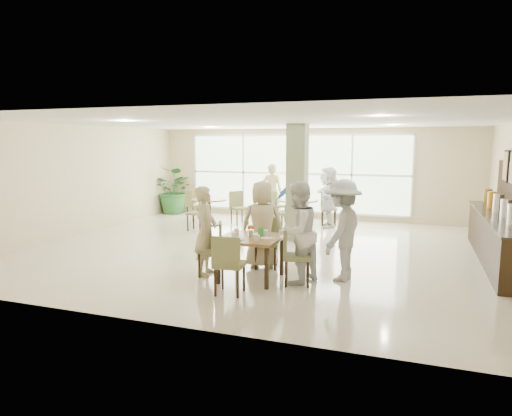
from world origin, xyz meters
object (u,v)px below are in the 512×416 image
(main_table, at_px, (251,242))
(potted_plant, at_px, (175,190))
(teen_left, at_px, (206,231))
(teen_standing, at_px, (342,230))
(round_table_right, at_px, (297,205))
(teen_right, at_px, (297,232))
(round_table_left, at_px, (209,206))
(adult_a, at_px, (292,203))
(teen_far, at_px, (262,224))
(buffet_counter, at_px, (499,235))
(adult_b, at_px, (328,197))
(adult_standing, at_px, (272,192))

(main_table, distance_m, potted_plant, 7.96)
(teen_left, distance_m, teen_standing, 2.40)
(potted_plant, relative_size, teen_left, 0.98)
(main_table, bearing_deg, round_table_right, 95.88)
(main_table, bearing_deg, teen_right, 6.84)
(teen_left, xyz_separation_m, teen_right, (1.66, 0.09, 0.06))
(round_table_left, height_order, teen_left, teen_left)
(teen_standing, height_order, adult_a, teen_standing)
(teen_far, bearing_deg, potted_plant, -61.23)
(buffet_counter, height_order, adult_b, buffet_counter)
(potted_plant, bearing_deg, teen_standing, -41.31)
(teen_left, bearing_deg, adult_a, -13.39)
(teen_standing, distance_m, adult_a, 4.39)
(adult_standing, bearing_deg, round_table_left, 41.03)
(round_table_left, relative_size, adult_b, 0.59)
(teen_far, xyz_separation_m, adult_b, (0.38, 4.64, 0.02))
(buffet_counter, distance_m, potted_plant, 9.85)
(buffet_counter, distance_m, adult_standing, 6.70)
(round_table_left, relative_size, potted_plant, 0.64)
(adult_b, bearing_deg, buffet_counter, 37.99)
(main_table, bearing_deg, round_table_left, 122.84)
(round_table_left, relative_size, adult_a, 0.65)
(round_table_right, height_order, teen_right, teen_right)
(adult_b, bearing_deg, adult_a, -55.06)
(round_table_right, distance_m, adult_standing, 1.28)
(main_table, distance_m, round_table_right, 5.39)
(round_table_left, xyz_separation_m, adult_b, (3.30, 0.83, 0.30))
(potted_plant, distance_m, adult_a, 4.86)
(teen_left, distance_m, adult_a, 4.45)
(round_table_left, height_order, teen_far, teen_far)
(teen_right, relative_size, adult_b, 1.02)
(teen_left, relative_size, adult_standing, 0.92)
(teen_left, relative_size, teen_right, 0.92)
(main_table, relative_size, teen_right, 0.60)
(main_table, distance_m, adult_a, 4.47)
(round_table_right, height_order, adult_b, adult_b)
(adult_standing, bearing_deg, adult_a, 118.06)
(teen_left, relative_size, teen_standing, 0.91)
(buffet_counter, distance_m, adult_b, 4.77)
(teen_far, relative_size, adult_standing, 0.96)
(adult_b, bearing_deg, teen_left, -29.48)
(teen_right, relative_size, adult_a, 1.12)
(teen_left, relative_size, teen_far, 0.96)
(round_table_right, relative_size, adult_standing, 0.67)
(round_table_left, bearing_deg, potted_plant, 141.82)
(round_table_left, xyz_separation_m, teen_far, (2.92, -3.81, 0.28))
(round_table_right, bearing_deg, adult_a, -84.52)
(teen_right, distance_m, teen_standing, 0.80)
(teen_standing, relative_size, adult_standing, 1.01)
(main_table, relative_size, teen_left, 0.64)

